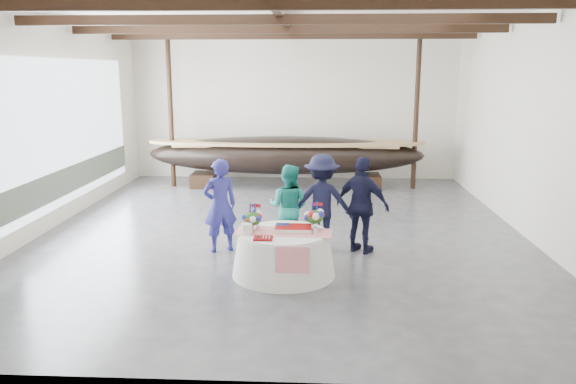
{
  "coord_description": "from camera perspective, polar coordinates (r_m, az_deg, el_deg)",
  "views": [
    {
      "loc": [
        0.7,
        -11.56,
        3.36
      ],
      "look_at": [
        0.17,
        -1.28,
        1.11
      ],
      "focal_mm": 35.0,
      "sensor_mm": 36.0,
      "label": 1
    }
  ],
  "objects": [
    {
      "name": "wall_front",
      "position": [
        5.72,
        -4.14,
        1.1
      ],
      "size": [
        10.0,
        0.02,
        4.5
      ],
      "primitive_type": "cube",
      "color": "silver",
      "rests_on": "ground"
    },
    {
      "name": "open_bay",
      "position": [
        13.86,
        -21.24,
        5.13
      ],
      "size": [
        0.03,
        7.0,
        3.2
      ],
      "color": "silver",
      "rests_on": "ground"
    },
    {
      "name": "wall_right",
      "position": [
        12.39,
        23.37,
        6.18
      ],
      "size": [
        0.02,
        12.0,
        4.5
      ],
      "primitive_type": "cube",
      "color": "silver",
      "rests_on": "ground"
    },
    {
      "name": "wall_back",
      "position": [
        17.61,
        0.64,
        8.7
      ],
      "size": [
        10.0,
        0.02,
        4.5
      ],
      "primitive_type": "cube",
      "color": "silver",
      "rests_on": "ground"
    },
    {
      "name": "guest_woman_blue",
      "position": [
        10.53,
        -6.92,
        -1.37
      ],
      "size": [
        0.77,
        0.66,
        1.77
      ],
      "primitive_type": "imported",
      "rotation": [
        0.0,
        0.0,
        3.6
      ],
      "color": "navy",
      "rests_on": "ground"
    },
    {
      "name": "wall_left",
      "position": [
        12.94,
        -23.38,
        6.4
      ],
      "size": [
        0.02,
        12.0,
        4.5
      ],
      "primitive_type": "cube",
      "color": "silver",
      "rests_on": "ground"
    },
    {
      "name": "ceiling",
      "position": [
        11.64,
        -0.56,
        17.94
      ],
      "size": [
        10.0,
        12.0,
        0.01
      ],
      "primitive_type": "cube",
      "color": "white",
      "rests_on": "wall_back"
    },
    {
      "name": "guest_man_right",
      "position": [
        10.47,
        7.56,
        -1.34
      ],
      "size": [
        1.14,
        0.94,
        1.81
      ],
      "primitive_type": "imported",
      "rotation": [
        0.0,
        0.0,
        2.59
      ],
      "color": "black",
      "rests_on": "ground"
    },
    {
      "name": "guest_man_left",
      "position": [
        10.68,
        3.46,
        -0.98
      ],
      "size": [
        1.18,
        0.7,
        1.81
      ],
      "primitive_type": "imported",
      "rotation": [
        0.0,
        0.0,
        3.12
      ],
      "color": "black",
      "rests_on": "ground"
    },
    {
      "name": "pavilion_structure",
      "position": [
        12.38,
        -0.33,
        15.29
      ],
      "size": [
        9.8,
        11.76,
        4.5
      ],
      "color": "black",
      "rests_on": "ground"
    },
    {
      "name": "tabletop_items",
      "position": [
        9.35,
        -0.68,
        -3.0
      ],
      "size": [
        1.63,
        0.95,
        0.4
      ],
      "color": "red",
      "rests_on": "banquet_table"
    },
    {
      "name": "banquet_table",
      "position": [
        9.39,
        -0.44,
        -6.25
      ],
      "size": [
        1.72,
        1.72,
        0.74
      ],
      "color": "silver",
      "rests_on": "ground"
    },
    {
      "name": "floor",
      "position": [
        12.06,
        -0.52,
        -3.86
      ],
      "size": [
        10.0,
        12.0,
        0.01
      ],
      "primitive_type": "cube",
      "color": "#3D3D42",
      "rests_on": "ground"
    },
    {
      "name": "guest_woman_teal",
      "position": [
        10.63,
        0.05,
        -1.53
      ],
      "size": [
        0.94,
        0.82,
        1.63
      ],
      "primitive_type": "imported",
      "rotation": [
        0.0,
        0.0,
        2.85
      ],
      "color": "teal",
      "rests_on": "ground"
    },
    {
      "name": "longboat_display",
      "position": [
        16.25,
        -0.26,
        3.8
      ],
      "size": [
        7.97,
        1.59,
        1.49
      ],
      "color": "black",
      "rests_on": "ground"
    }
  ]
}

